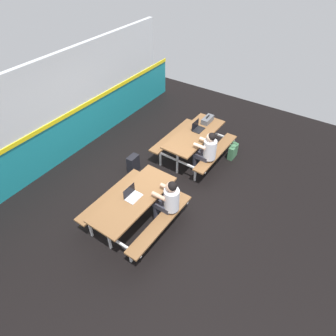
# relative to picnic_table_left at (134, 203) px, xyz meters

# --- Properties ---
(ground_plane) EXTENTS (10.00, 10.00, 0.02)m
(ground_plane) POSITION_rel_picnic_table_left_xyz_m (1.28, 0.16, -0.59)
(ground_plane) COLOR black
(accent_backdrop) EXTENTS (8.00, 0.14, 2.60)m
(accent_backdrop) POSITION_rel_picnic_table_left_xyz_m (1.28, 2.89, 0.67)
(accent_backdrop) COLOR teal
(accent_backdrop) RESTS_ON ground
(picnic_table_left) EXTENTS (1.91, 1.59, 0.74)m
(picnic_table_left) POSITION_rel_picnic_table_left_xyz_m (0.00, 0.00, 0.00)
(picnic_table_left) COLOR brown
(picnic_table_left) RESTS_ON ground
(picnic_table_right) EXTENTS (1.91, 1.59, 0.74)m
(picnic_table_right) POSITION_rel_picnic_table_left_xyz_m (2.56, 0.11, 0.00)
(picnic_table_right) COLOR brown
(picnic_table_right) RESTS_ON ground
(student_nearer) EXTENTS (0.37, 0.53, 1.21)m
(student_nearer) POSITION_rel_picnic_table_left_xyz_m (0.36, -0.56, 0.13)
(student_nearer) COLOR #2D2D38
(student_nearer) RESTS_ON ground
(student_further) EXTENTS (0.37, 0.53, 1.21)m
(student_further) POSITION_rel_picnic_table_left_xyz_m (2.17, -0.44, 0.13)
(student_further) COLOR #2D2D38
(student_further) RESTS_ON ground
(laptop_silver) EXTENTS (0.32, 0.23, 0.22)m
(laptop_silver) POSITION_rel_picnic_table_left_xyz_m (0.01, 0.04, 0.21)
(laptop_silver) COLOR silver
(laptop_silver) RESTS_ON picnic_table_left
(laptop_dark) EXTENTS (0.32, 0.23, 0.22)m
(laptop_dark) POSITION_rel_picnic_table_left_xyz_m (2.75, 0.14, 0.21)
(laptop_dark) COLOR black
(laptop_dark) RESTS_ON picnic_table_right
(toolbox_grey) EXTENTS (0.40, 0.18, 0.18)m
(toolbox_grey) POSITION_rel_picnic_table_left_xyz_m (3.20, 0.09, 0.24)
(toolbox_grey) COLOR #595B60
(toolbox_grey) RESTS_ON picnic_table_right
(backpack_dark) EXTENTS (0.30, 0.22, 0.44)m
(backpack_dark) POSITION_rel_picnic_table_left_xyz_m (1.26, 1.08, -0.36)
(backpack_dark) COLOR black
(backpack_dark) RESTS_ON ground
(tote_bag_bright) EXTENTS (0.34, 0.21, 0.43)m
(tote_bag_bright) POSITION_rel_picnic_table_left_xyz_m (3.12, -0.76, -0.38)
(tote_bag_bright) COLOR #3F724C
(tote_bag_bright) RESTS_ON ground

